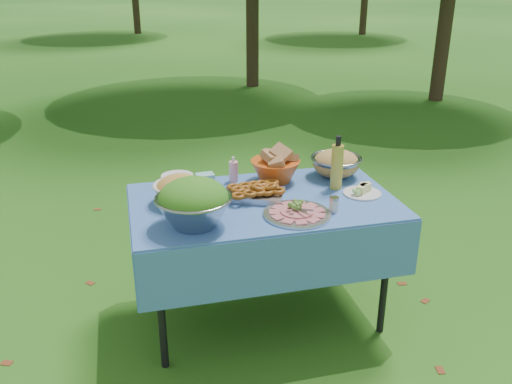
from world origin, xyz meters
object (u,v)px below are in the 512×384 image
Objects in this scene: picnic_table at (263,260)px; oil_bottle at (337,163)px; pasta_bowl_steel at (336,163)px; plate_stack at (177,181)px; salad_bowl at (194,203)px; charcuterie_platter at (297,208)px; bread_bowl at (276,165)px.

oil_bottle is (0.46, 0.07, 0.54)m from picnic_table.
plate_stack is at bearing 176.39° from pasta_bowl_steel.
salad_bowl reaches higher than plate_stack.
picnic_table is 4.08× the size of charcuterie_platter.
salad_bowl is at bearing -152.54° from pasta_bowl_steel.
salad_bowl is at bearing -151.15° from picnic_table.
salad_bowl reaches higher than charcuterie_platter.
oil_bottle reaches higher than plate_stack.
picnic_table is at bearing 116.78° from charcuterie_platter.
oil_bottle is at bearing 8.74° from picnic_table.
pasta_bowl_steel is (0.53, 0.26, 0.46)m from picnic_table.
picnic_table is 0.57m from bread_bowl.
bread_bowl is at bearing 61.69° from picnic_table.
salad_bowl reaches higher than picnic_table.
plate_stack is at bearing 134.88° from charcuterie_platter.
oil_bottle reaches higher than pasta_bowl_steel.
picnic_table is at bearing 28.85° from salad_bowl.
pasta_bowl_steel is at bearing 68.70° from oil_bottle.
plate_stack is at bearing 164.14° from oil_bottle.
bread_bowl is at bearing 147.25° from oil_bottle.
bread_bowl is (0.59, -0.05, 0.06)m from plate_stack.
oil_bottle is (0.90, -0.25, 0.12)m from plate_stack.
pasta_bowl_steel is (0.97, -0.06, 0.05)m from plate_stack.
picnic_table is 0.71m from oil_bottle.
picnic_table is 0.69m from salad_bowl.
plate_stack is 0.53× the size of charcuterie_platter.
pasta_bowl_steel is (0.39, -0.01, -0.02)m from bread_bowl.
picnic_table is at bearing -36.48° from plate_stack.
plate_stack is 0.63× the size of bread_bowl.
picnic_table is 4.89× the size of bread_bowl.
charcuterie_platter is (0.56, -0.56, 0.01)m from plate_stack.
picnic_table is 3.84× the size of salad_bowl.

